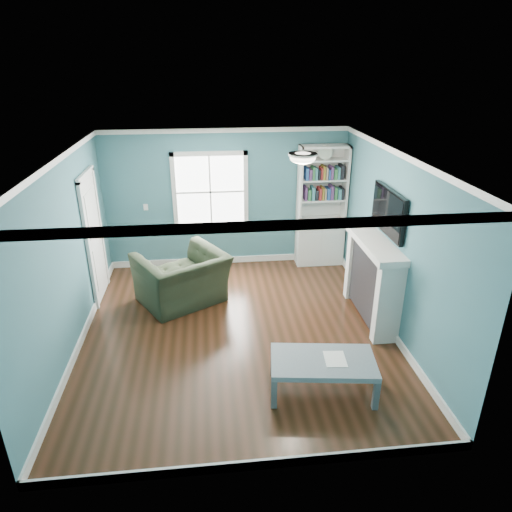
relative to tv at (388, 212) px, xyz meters
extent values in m
plane|color=black|center=(-2.20, -0.20, -1.72)|extent=(5.00, 5.00, 0.00)
plane|color=#3A6D7A|center=(-2.20, 2.30, -0.43)|extent=(4.50, 0.00, 4.50)
plane|color=#3A6D7A|center=(-2.20, -2.70, -0.43)|extent=(4.50, 0.00, 4.50)
plane|color=#3A6D7A|center=(-4.45, -0.20, -0.43)|extent=(0.00, 5.00, 5.00)
plane|color=#3A6D7A|center=(0.05, -0.20, -0.43)|extent=(0.00, 5.00, 5.00)
plane|color=white|center=(-2.20, -0.20, 0.88)|extent=(5.00, 5.00, 0.00)
cube|color=white|center=(-2.20, 2.28, -1.66)|extent=(4.50, 0.03, 0.12)
cube|color=white|center=(-2.20, -2.69, -1.66)|extent=(4.50, 0.03, 0.12)
cube|color=white|center=(-4.44, -0.20, -1.66)|extent=(0.03, 5.00, 0.12)
cube|color=white|center=(0.03, -0.20, -1.66)|extent=(0.03, 5.00, 0.12)
cube|color=white|center=(-2.20, 2.28, 0.84)|extent=(4.50, 0.04, 0.08)
cube|color=white|center=(-2.20, -2.68, 0.84)|extent=(4.50, 0.04, 0.08)
cube|color=white|center=(-4.43, -0.20, 0.84)|extent=(0.04, 5.00, 0.08)
cube|color=white|center=(0.03, -0.20, 0.84)|extent=(0.04, 5.00, 0.08)
cube|color=white|center=(-2.50, 2.29, -0.27)|extent=(1.24, 0.01, 1.34)
cube|color=white|center=(-3.16, 2.28, -0.27)|extent=(0.08, 0.06, 1.50)
cube|color=white|center=(-1.84, 2.28, -0.27)|extent=(0.08, 0.06, 1.50)
cube|color=white|center=(-2.50, 2.28, -0.98)|extent=(1.40, 0.06, 0.08)
cube|color=white|center=(-2.50, 2.28, 0.44)|extent=(1.40, 0.06, 0.08)
cube|color=white|center=(-2.50, 2.28, -0.27)|extent=(1.24, 0.03, 0.03)
cube|color=white|center=(-2.50, 2.28, -0.27)|extent=(0.03, 0.03, 1.34)
cube|color=silver|center=(-0.43, 2.10, -1.27)|extent=(0.90, 0.35, 0.90)
cube|color=silver|center=(-0.86, 2.10, -0.12)|extent=(0.04, 0.35, 1.40)
cube|color=silver|center=(0.00, 2.10, -0.12)|extent=(0.04, 0.35, 1.40)
cube|color=silver|center=(-0.43, 2.26, -0.12)|extent=(0.90, 0.02, 1.40)
cube|color=silver|center=(-0.43, 2.10, 0.55)|extent=(0.90, 0.35, 0.04)
cube|color=silver|center=(-0.43, 2.10, -0.80)|extent=(0.84, 0.33, 0.03)
cube|color=silver|center=(-0.43, 2.10, -0.42)|extent=(0.84, 0.33, 0.03)
cube|color=silver|center=(-0.43, 2.10, -0.04)|extent=(0.84, 0.33, 0.03)
cube|color=silver|center=(-0.43, 2.10, 0.32)|extent=(0.84, 0.33, 0.03)
cube|color=#593366|center=(-0.43, 2.08, -0.30)|extent=(0.70, 0.25, 0.22)
cube|color=#33723F|center=(-0.43, 2.08, 0.08)|extent=(0.70, 0.25, 0.22)
cylinder|color=beige|center=(-0.43, 2.05, 0.46)|extent=(0.26, 0.06, 0.26)
cube|color=black|center=(-0.11, 0.00, -1.12)|extent=(0.30, 1.20, 1.10)
cube|color=black|center=(-0.13, 0.00, -1.32)|extent=(0.22, 0.65, 0.70)
cube|color=silver|center=(-0.13, -0.67, -1.12)|extent=(0.36, 0.16, 1.20)
cube|color=silver|center=(-0.13, 0.67, -1.12)|extent=(0.36, 0.16, 1.20)
cube|color=silver|center=(-0.15, 0.00, -0.47)|extent=(0.44, 1.58, 0.10)
cube|color=black|center=(0.00, 0.00, 0.00)|extent=(0.06, 1.10, 0.65)
cube|color=silver|center=(-4.43, 1.20, -0.70)|extent=(0.04, 0.80, 2.05)
cube|color=white|center=(-4.42, 0.75, -0.70)|extent=(0.05, 0.08, 2.13)
cube|color=white|center=(-4.42, 1.65, -0.70)|extent=(0.05, 0.08, 2.13)
cube|color=white|center=(-4.42, 1.20, 0.36)|extent=(0.05, 0.98, 0.08)
sphere|color=#BF8C3F|center=(-4.37, 1.50, -0.77)|extent=(0.07, 0.07, 0.07)
ellipsoid|color=white|center=(-1.30, -0.10, 0.82)|extent=(0.34, 0.34, 0.15)
cylinder|color=white|center=(-1.30, -0.10, 0.86)|extent=(0.38, 0.38, 0.03)
cube|color=white|center=(-3.70, 2.28, -0.52)|extent=(0.08, 0.01, 0.12)
imported|color=black|center=(-3.03, 0.80, -1.15)|extent=(1.56, 1.40, 1.14)
cube|color=#434C51|center=(-1.90, -1.84, -1.53)|extent=(0.08, 0.08, 0.38)
cube|color=#434C51|center=(-0.74, -1.99, -1.53)|extent=(0.08, 0.08, 0.38)
cube|color=#434C51|center=(-1.82, -1.23, -1.53)|extent=(0.08, 0.08, 0.38)
cube|color=#434C51|center=(-0.66, -1.39, -1.53)|extent=(0.08, 0.08, 0.38)
cube|color=slate|center=(-1.28, -1.61, -1.31)|extent=(1.32, 0.83, 0.07)
cube|color=white|center=(-1.13, -1.61, -1.27)|extent=(0.28, 0.34, 0.00)
camera|label=1|loc=(-2.56, -5.96, 2.04)|focal=32.00mm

